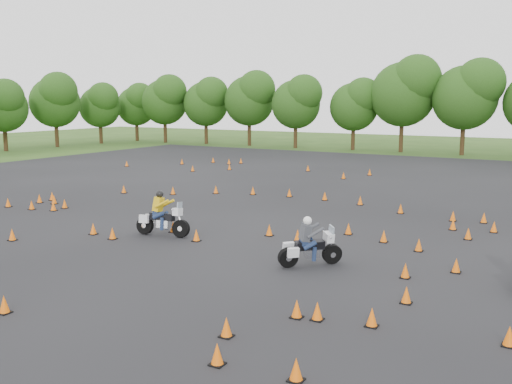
% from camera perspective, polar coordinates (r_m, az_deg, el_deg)
% --- Properties ---
extents(ground, '(140.00, 140.00, 0.00)m').
position_cam_1_polar(ground, '(23.36, -4.88, -4.27)').
color(ground, '#2D5119').
rests_on(ground, ground).
extents(asphalt_pad, '(62.00, 62.00, 0.00)m').
position_cam_1_polar(asphalt_pad, '(28.39, 2.00, -1.82)').
color(asphalt_pad, black).
rests_on(asphalt_pad, ground).
extents(treeline, '(86.61, 32.41, 11.20)m').
position_cam_1_polar(treeline, '(55.13, 19.52, 7.82)').
color(treeline, '#224714').
rests_on(treeline, ground).
extents(traffic_cones, '(36.46, 33.17, 0.45)m').
position_cam_1_polar(traffic_cones, '(27.98, 1.52, -1.51)').
color(traffic_cones, '#FF690A').
rests_on(traffic_cones, asphalt_pad).
extents(rider_grey, '(2.03, 2.08, 1.72)m').
position_cam_1_polar(rider_grey, '(18.91, 5.41, -4.82)').
color(rider_grey, '#3E4045').
rests_on(rider_grey, ground).
extents(rider_yellow, '(2.43, 1.08, 1.81)m').
position_cam_1_polar(rider_yellow, '(23.15, -9.40, -2.18)').
color(rider_yellow, gold).
rests_on(rider_yellow, ground).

